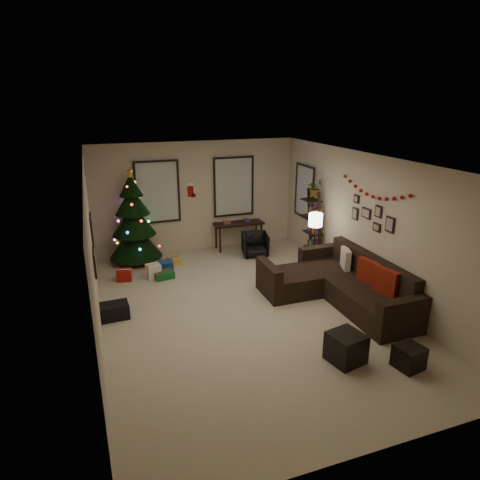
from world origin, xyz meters
The scene contains 29 objects.
floor centered at (0.00, 0.00, 0.00)m, with size 7.00×7.00×0.00m, color #BCAD8E.
ceiling centered at (0.00, 0.00, 2.70)m, with size 7.00×7.00×0.00m, color white.
wall_back centered at (0.00, 3.50, 1.35)m, with size 5.00×5.00×0.00m, color beige.
wall_front centered at (0.00, -3.50, 1.35)m, with size 5.00×5.00×0.00m, color beige.
wall_left centered at (-2.50, 0.00, 1.35)m, with size 7.00×7.00×0.00m, color beige.
wall_right centered at (2.50, 0.00, 1.35)m, with size 7.00×7.00×0.00m, color beige.
window_back_left centered at (-0.95, 3.47, 1.55)m, with size 1.05×0.06×1.50m.
window_back_right centered at (0.95, 3.47, 1.55)m, with size 1.05×0.06×1.50m.
window_right_wall centered at (2.47, 2.55, 1.50)m, with size 0.06×0.90×1.30m.
christmas_tree centered at (-1.58, 3.16, 0.93)m, with size 1.20×1.20×2.24m.
presents centered at (-1.27, 2.20, 0.11)m, with size 1.43×1.00×0.30m.
sofa centered at (1.83, -0.17, 0.29)m, with size 1.96×2.84×0.89m.
pillow_red_a centered at (2.21, -0.98, 0.64)m, with size 0.13×0.50×0.50m, color maroon.
pillow_red_b centered at (2.21, -0.51, 0.64)m, with size 0.13×0.47×0.47m, color maroon.
pillow_cream centered at (2.21, 0.25, 0.63)m, with size 0.12×0.40×0.40m, color beige.
ottoman_near centered at (0.84, -1.94, 0.22)m, with size 0.47×0.47×0.44m, color black.
ottoman_far centered at (1.60, -2.37, 0.17)m, with size 0.36×0.36×0.34m, color black.
desk centered at (1.00, 3.22, 0.59)m, with size 1.25×0.45×0.67m.
desk_chair centered at (1.19, 2.57, 0.29)m, with size 0.55×0.52×0.57m, color black.
bookshelf centered at (2.30, 1.73, 0.84)m, with size 0.30×0.51×1.72m.
potted_plant centered at (2.30, 1.79, 1.81)m, with size 0.45×0.39×0.50m, color #4C4C4C.
floor_lamp centered at (1.95, 1.07, 1.15)m, with size 0.29×0.29×1.37m.
art_map centered at (-2.48, 0.94, 1.52)m, with size 0.04×0.60×0.50m.
art_abstract centered at (-2.48, -0.36, 1.41)m, with size 0.04×0.45×0.35m.
gallery centered at (2.48, -0.07, 1.57)m, with size 0.03×1.25×0.54m.
garland centered at (2.45, -0.08, 2.06)m, with size 0.08×1.90×0.30m, color #A5140C, non-canonical shape.
stocking_left centered at (-0.14, 3.49, 1.55)m, with size 0.20×0.05×0.36m.
stocking_right centered at (0.19, 3.60, 1.57)m, with size 0.20×0.05×0.36m.
storage_bin centered at (-2.28, 0.52, 0.13)m, with size 0.53×0.35×0.26m, color black.
Camera 1 is at (-2.40, -6.42, 3.68)m, focal length 31.62 mm.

